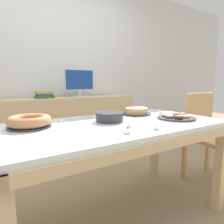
{
  "coord_description": "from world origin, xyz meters",
  "views": [
    {
      "loc": [
        -0.8,
        -1.2,
        1.05
      ],
      "look_at": [
        0.05,
        0.13,
        0.82
      ],
      "focal_mm": 32.0,
      "sensor_mm": 36.0,
      "label": 1
    }
  ],
  "objects_px": {
    "plate_stack": "(109,117)",
    "tealight_near_front": "(156,128)",
    "chair": "(207,133)",
    "cake_chocolate_round": "(136,111)",
    "tealight_left_edge": "(61,120)",
    "tealight_near_cakes": "(161,113)",
    "book_stack": "(44,95)",
    "computer_monitor": "(80,83)",
    "tealight_right_edge": "(127,132)",
    "pastry_platter": "(176,117)",
    "tealight_centre": "(129,126)",
    "cake_golden_bundt": "(29,122)"
  },
  "relations": [
    {
      "from": "computer_monitor",
      "to": "tealight_left_edge",
      "type": "height_order",
      "value": "computer_monitor"
    },
    {
      "from": "computer_monitor",
      "to": "tealight_near_front",
      "type": "relative_size",
      "value": 10.6
    },
    {
      "from": "book_stack",
      "to": "tealight_near_cakes",
      "type": "relative_size",
      "value": 5.75
    },
    {
      "from": "pastry_platter",
      "to": "tealight_near_front",
      "type": "bearing_deg",
      "value": -154.69
    },
    {
      "from": "tealight_left_edge",
      "to": "tealight_near_cakes",
      "type": "relative_size",
      "value": 1.0
    },
    {
      "from": "cake_chocolate_round",
      "to": "plate_stack",
      "type": "height_order",
      "value": "plate_stack"
    },
    {
      "from": "cake_golden_bundt",
      "to": "tealight_centre",
      "type": "bearing_deg",
      "value": -32.88
    },
    {
      "from": "book_stack",
      "to": "tealight_right_edge",
      "type": "relative_size",
      "value": 5.75
    },
    {
      "from": "book_stack",
      "to": "tealight_near_front",
      "type": "relative_size",
      "value": 5.75
    },
    {
      "from": "chair",
      "to": "tealight_left_edge",
      "type": "height_order",
      "value": "chair"
    },
    {
      "from": "computer_monitor",
      "to": "tealight_near_front",
      "type": "bearing_deg",
      "value": -97.38
    },
    {
      "from": "tealight_centre",
      "to": "tealight_left_edge",
      "type": "bearing_deg",
      "value": 125.79
    },
    {
      "from": "chair",
      "to": "cake_golden_bundt",
      "type": "height_order",
      "value": "chair"
    },
    {
      "from": "chair",
      "to": "tealight_left_edge",
      "type": "relative_size",
      "value": 23.5
    },
    {
      "from": "computer_monitor",
      "to": "tealight_right_edge",
      "type": "bearing_deg",
      "value": -104.49
    },
    {
      "from": "chair",
      "to": "tealight_near_cakes",
      "type": "height_order",
      "value": "chair"
    },
    {
      "from": "computer_monitor",
      "to": "tealight_left_edge",
      "type": "relative_size",
      "value": 10.6
    },
    {
      "from": "pastry_platter",
      "to": "tealight_centre",
      "type": "height_order",
      "value": "pastry_platter"
    },
    {
      "from": "cake_chocolate_round",
      "to": "tealight_right_edge",
      "type": "bearing_deg",
      "value": -133.31
    },
    {
      "from": "computer_monitor",
      "to": "tealight_near_cakes",
      "type": "bearing_deg",
      "value": -77.05
    },
    {
      "from": "computer_monitor",
      "to": "tealight_left_edge",
      "type": "distance_m",
      "value": 1.34
    },
    {
      "from": "book_stack",
      "to": "plate_stack",
      "type": "xyz_separation_m",
      "value": [
        0.15,
        -1.33,
        -0.11
      ]
    },
    {
      "from": "chair",
      "to": "cake_chocolate_round",
      "type": "xyz_separation_m",
      "value": [
        -0.78,
        0.23,
        0.26
      ]
    },
    {
      "from": "book_stack",
      "to": "tealight_centre",
      "type": "distance_m",
      "value": 1.59
    },
    {
      "from": "tealight_right_edge",
      "to": "book_stack",
      "type": "bearing_deg",
      "value": 91.52
    },
    {
      "from": "tealight_left_edge",
      "to": "tealight_near_cakes",
      "type": "bearing_deg",
      "value": -6.99
    },
    {
      "from": "book_stack",
      "to": "tealight_left_edge",
      "type": "height_order",
      "value": "book_stack"
    },
    {
      "from": "chair",
      "to": "tealight_left_edge",
      "type": "bearing_deg",
      "value": 170.15
    },
    {
      "from": "tealight_left_edge",
      "to": "tealight_right_edge",
      "type": "height_order",
      "value": "same"
    },
    {
      "from": "book_stack",
      "to": "tealight_right_edge",
      "type": "height_order",
      "value": "book_stack"
    },
    {
      "from": "chair",
      "to": "plate_stack",
      "type": "distance_m",
      "value": 1.2
    },
    {
      "from": "tealight_left_edge",
      "to": "plate_stack",
      "type": "bearing_deg",
      "value": -30.55
    },
    {
      "from": "computer_monitor",
      "to": "tealight_near_front",
      "type": "xyz_separation_m",
      "value": [
        -0.22,
        -1.72,
        -0.27
      ]
    },
    {
      "from": "book_stack",
      "to": "tealight_near_cakes",
      "type": "distance_m",
      "value": 1.48
    },
    {
      "from": "computer_monitor",
      "to": "cake_golden_bundt",
      "type": "distance_m",
      "value": 1.53
    },
    {
      "from": "computer_monitor",
      "to": "plate_stack",
      "type": "height_order",
      "value": "computer_monitor"
    },
    {
      "from": "chair",
      "to": "cake_chocolate_round",
      "type": "bearing_deg",
      "value": 163.57
    },
    {
      "from": "plate_stack",
      "to": "tealight_left_edge",
      "type": "bearing_deg",
      "value": 149.45
    },
    {
      "from": "tealight_left_edge",
      "to": "tealight_right_edge",
      "type": "bearing_deg",
      "value": -69.84
    },
    {
      "from": "chair",
      "to": "pastry_platter",
      "type": "distance_m",
      "value": 0.7
    },
    {
      "from": "plate_stack",
      "to": "tealight_near_front",
      "type": "relative_size",
      "value": 5.25
    },
    {
      "from": "tealight_centre",
      "to": "tealight_right_edge",
      "type": "distance_m",
      "value": 0.17
    },
    {
      "from": "cake_golden_bundt",
      "to": "pastry_platter",
      "type": "relative_size",
      "value": 0.93
    },
    {
      "from": "book_stack",
      "to": "tealight_right_edge",
      "type": "xyz_separation_m",
      "value": [
        0.05,
        -1.7,
        -0.13
      ]
    },
    {
      "from": "tealight_near_front",
      "to": "plate_stack",
      "type": "bearing_deg",
      "value": 105.55
    },
    {
      "from": "pastry_platter",
      "to": "tealight_centre",
      "type": "distance_m",
      "value": 0.53
    },
    {
      "from": "cake_golden_bundt",
      "to": "tealight_right_edge",
      "type": "bearing_deg",
      "value": -47.36
    },
    {
      "from": "cake_golden_bundt",
      "to": "tealight_right_edge",
      "type": "xyz_separation_m",
      "value": [
        0.44,
        -0.48,
        -0.03
      ]
    },
    {
      "from": "book_stack",
      "to": "tealight_near_front",
      "type": "bearing_deg",
      "value": -81.31
    },
    {
      "from": "tealight_near_front",
      "to": "tealight_right_edge",
      "type": "distance_m",
      "value": 0.22
    }
  ]
}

